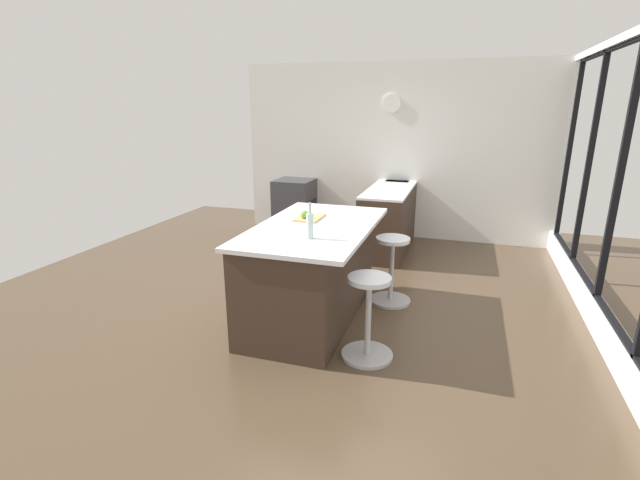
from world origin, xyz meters
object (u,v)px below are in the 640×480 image
Objects in this scene: stool_by_window at (391,272)px; kitchen_island at (311,271)px; stool_middle at (368,320)px; oven_range at (295,206)px; apple_green at (304,214)px; water_bottle at (310,225)px; cutting_board at (309,218)px.

kitchen_island is at bearing -50.21° from stool_by_window.
kitchen_island reaches higher than stool_middle.
stool_by_window is (2.33, 2.00, -0.10)m from oven_range.
stool_by_window and stool_middle have the same top height.
stool_by_window is at bearing 118.17° from apple_green.
stool_by_window is 8.98× the size of apple_green.
water_bottle is (-0.15, -0.56, 0.74)m from stool_middle.
apple_green is at bearing 22.94° from oven_range.
stool_middle is at bearing 0.00° from stool_by_window.
kitchen_island is 6.02× the size of water_bottle.
water_bottle is at bearing 19.50° from cutting_board.
kitchen_island reaches higher than oven_range.
apple_green reaches higher than cutting_board.
water_bottle is at bearing 24.01° from apple_green.
cutting_board is at bearing -65.68° from stool_by_window.
kitchen_island is 0.57m from apple_green.
cutting_board is at bearing 24.00° from oven_range.
stool_by_window is at bearing 180.00° from stool_middle.
oven_range is at bearing -157.06° from apple_green.
stool_middle is 2.33× the size of water_bottle.
kitchen_island is 0.94m from stool_by_window.
stool_by_window is 1.15m from apple_green.
stool_by_window is at bearing 151.38° from water_bottle.
oven_range is 1.22× the size of stool_middle.
stool_middle is 8.98× the size of apple_green.
apple_green reaches higher than stool_by_window.
cutting_board reaches higher than stool_by_window.
kitchen_island is 0.94m from stool_middle.
water_bottle reaches higher than cutting_board.
apple_green is (-0.15, -0.11, 0.53)m from kitchen_island.
cutting_board is (2.69, 1.20, 0.53)m from oven_range.
water_bottle reaches higher than stool_by_window.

